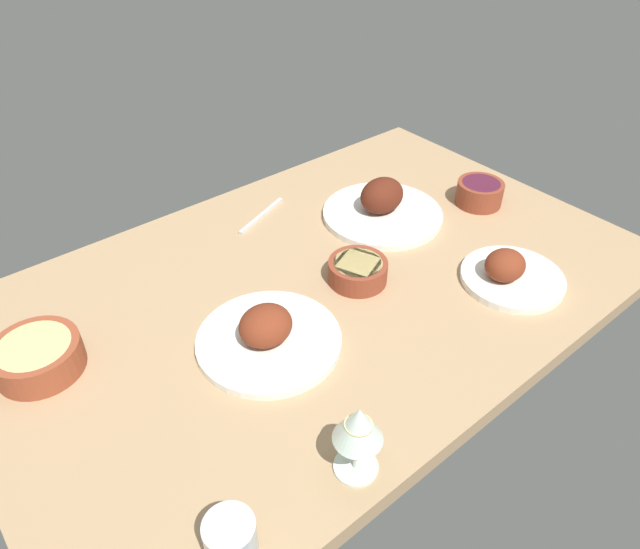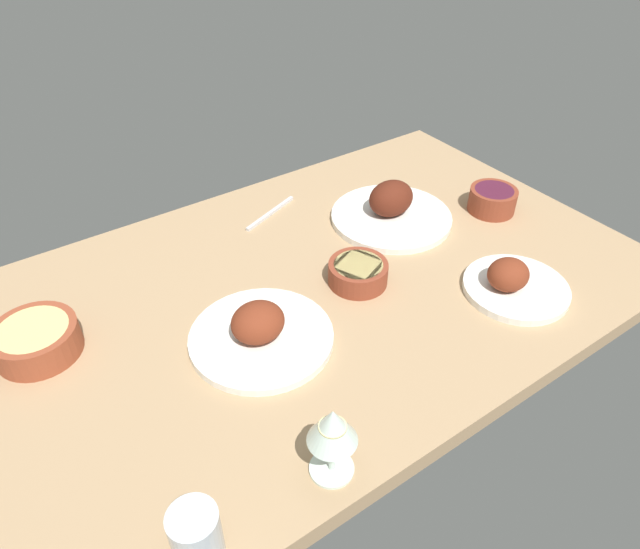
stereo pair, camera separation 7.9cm
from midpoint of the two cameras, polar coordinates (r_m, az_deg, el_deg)
The scene contains 10 objects.
dining_table at distance 126.63cm, azimuth -1.79°, elevation -1.47°, with size 140.00×90.00×4.00cm, color tan.
plate_far_side at distance 110.52cm, azimuth -7.20°, elevation -5.98°, with size 27.62×27.62×8.70cm.
plate_near_viewer at distance 129.19cm, azimuth 16.40°, elevation 0.07°, with size 22.02×22.02×7.94cm.
plate_center_main at distance 145.52cm, azimuth 4.55°, elevation 6.58°, with size 29.70×29.70×10.00cm.
bowl_potatoes at distance 118.09cm, azimuth -27.69°, elevation -7.12°, with size 15.66×15.66×5.84cm.
bowl_pasta at distance 124.19cm, azimuth 1.89°, elevation 0.36°, with size 12.74×12.74×4.83cm.
bowl_onions at distance 154.63cm, azimuth 13.93°, elevation 7.79°, with size 11.75×11.75×5.99cm.
wine_glass at distance 86.31cm, azimuth 1.06°, elevation -14.84°, with size 7.60×7.60×14.00cm.
water_tumbler at distance 84.83cm, azimuth -11.57°, elevation -24.49°, with size 6.96×6.96×9.02cm, color silver.
fork_loose at distance 147.22cm, azimuth -7.28°, elevation 5.71°, with size 18.17×0.90×0.80cm, color silver.
Camera 1 is at (61.94, 75.19, 82.99)cm, focal length 32.71 mm.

